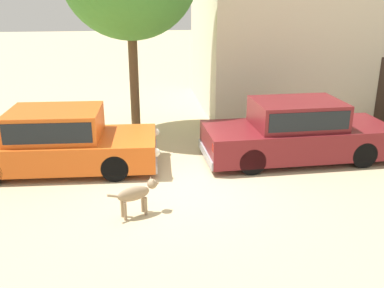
# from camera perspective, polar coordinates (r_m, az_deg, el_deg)

# --- Properties ---
(ground_plane) EXTENTS (80.00, 80.00, 0.00)m
(ground_plane) POSITION_cam_1_polar(r_m,az_deg,el_deg) (9.48, -0.81, -5.58)
(ground_plane) COLOR tan
(parked_sedan_nearest) EXTENTS (4.72, 2.04, 1.45)m
(parked_sedan_nearest) POSITION_cam_1_polar(r_m,az_deg,el_deg) (10.64, -17.15, 0.50)
(parked_sedan_nearest) COLOR #D15619
(parked_sedan_nearest) RESTS_ON ground_plane
(parked_sedan_second) EXTENTS (4.80, 1.92, 1.50)m
(parked_sedan_second) POSITION_cam_1_polar(r_m,az_deg,el_deg) (11.08, 13.60, 1.71)
(parked_sedan_second) COLOR maroon
(parked_sedan_second) RESTS_ON ground_plane
(stray_dog_spotted) EXTENTS (1.00, 0.48, 0.70)m
(stray_dog_spotted) POSITION_cam_1_polar(r_m,az_deg,el_deg) (8.20, -7.23, -6.43)
(stray_dog_spotted) COLOR #997F60
(stray_dog_spotted) RESTS_ON ground_plane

